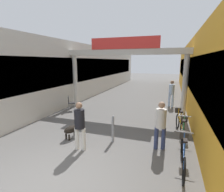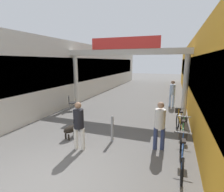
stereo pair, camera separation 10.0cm
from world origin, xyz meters
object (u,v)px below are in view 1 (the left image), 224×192
(bicycle_blue_nearest, at_px, (184,155))
(cafe_chair_black_nearer, at_px, (70,102))
(pedestrian_with_dog, at_px, (80,123))
(bicycle_orange_third, at_px, (179,122))
(bicycle_green_second, at_px, (183,133))
(pedestrian_companion, at_px, (161,123))
(dog_on_leash, at_px, (73,129))
(pedestrian_carrying_crate, at_px, (172,92))
(bollard_post_metal, at_px, (113,128))

(bicycle_blue_nearest, distance_m, cafe_chair_black_nearer, 7.39)
(pedestrian_with_dog, height_order, bicycle_orange_third, pedestrian_with_dog)
(bicycle_blue_nearest, height_order, bicycle_green_second, same)
(pedestrian_with_dog, bearing_deg, bicycle_blue_nearest, -0.83)
(bicycle_green_second, bearing_deg, pedestrian_companion, -139.83)
(pedestrian_with_dog, distance_m, bicycle_green_second, 3.67)
(bicycle_blue_nearest, xyz_separation_m, cafe_chair_black_nearer, (-6.17, 4.07, 0.10))
(pedestrian_companion, distance_m, cafe_chair_black_nearer, 6.30)
(pedestrian_with_dog, height_order, dog_on_leash, pedestrian_with_dog)
(pedestrian_carrying_crate, bearing_deg, pedestrian_with_dog, -111.69)
(bollard_post_metal, bearing_deg, pedestrian_companion, -0.66)
(pedestrian_carrying_crate, distance_m, bicycle_orange_third, 4.35)
(pedestrian_with_dog, height_order, bicycle_green_second, pedestrian_with_dog)
(pedestrian_companion, relative_size, bollard_post_metal, 1.66)
(pedestrian_companion, height_order, bollard_post_metal, pedestrian_companion)
(bicycle_green_second, xyz_separation_m, cafe_chair_black_nearer, (-6.23, 2.46, 0.10))
(pedestrian_carrying_crate, relative_size, bollard_post_metal, 1.73)
(pedestrian_with_dog, xyz_separation_m, cafe_chair_black_nearer, (-2.94, 4.02, -0.40))
(bollard_post_metal, bearing_deg, cafe_chair_black_nearer, 140.86)
(dog_on_leash, xyz_separation_m, cafe_chair_black_nearer, (-2.19, 3.26, 0.18))
(bicycle_green_second, bearing_deg, bicycle_blue_nearest, -92.15)
(dog_on_leash, height_order, bicycle_green_second, bicycle_green_second)
(bicycle_green_second, distance_m, bicycle_orange_third, 1.16)
(bollard_post_metal, bearing_deg, bicycle_blue_nearest, -22.56)
(pedestrian_companion, xyz_separation_m, dog_on_leash, (-3.28, -0.16, -0.59))
(bollard_post_metal, bearing_deg, pedestrian_with_dog, -131.64)
(bicycle_orange_third, bearing_deg, pedestrian_with_dog, -139.58)
(bicycle_green_second, relative_size, bollard_post_metal, 1.69)
(pedestrian_carrying_crate, bearing_deg, bollard_post_metal, -107.81)
(pedestrian_companion, distance_m, bicycle_blue_nearest, 1.30)
(pedestrian_carrying_crate, height_order, bicycle_green_second, pedestrian_carrying_crate)
(pedestrian_with_dog, xyz_separation_m, bicycle_blue_nearest, (3.23, -0.05, -0.51))
(pedestrian_companion, relative_size, dog_on_leash, 2.04)
(bicycle_orange_third, bearing_deg, bicycle_blue_nearest, -89.39)
(pedestrian_carrying_crate, height_order, bicycle_orange_third, pedestrian_carrying_crate)
(bicycle_green_second, bearing_deg, bicycle_orange_third, 94.45)
(bicycle_blue_nearest, bearing_deg, pedestrian_carrying_crate, 93.52)
(dog_on_leash, relative_size, bicycle_blue_nearest, 0.48)
(pedestrian_carrying_crate, bearing_deg, bicycle_orange_third, -84.60)
(pedestrian_carrying_crate, relative_size, bicycle_green_second, 1.02)
(pedestrian_carrying_crate, xyz_separation_m, bicycle_orange_third, (0.41, -4.29, -0.55))
(bicycle_green_second, distance_m, bollard_post_metal, 2.53)
(pedestrian_with_dog, relative_size, bicycle_green_second, 0.98)
(bicycle_blue_nearest, bearing_deg, pedestrian_companion, 125.74)
(pedestrian_with_dog, relative_size, bicycle_orange_third, 0.98)
(pedestrian_with_dog, xyz_separation_m, bicycle_orange_third, (3.20, 2.72, -0.51))
(bicycle_blue_nearest, relative_size, bicycle_orange_third, 1.01)
(pedestrian_with_dog, bearing_deg, bicycle_orange_third, 40.42)
(bicycle_orange_third, bearing_deg, pedestrian_companion, -110.44)
(bicycle_green_second, relative_size, cafe_chair_black_nearer, 1.90)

